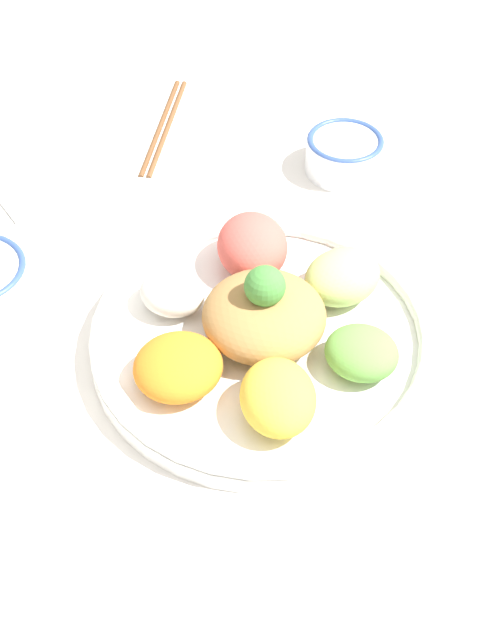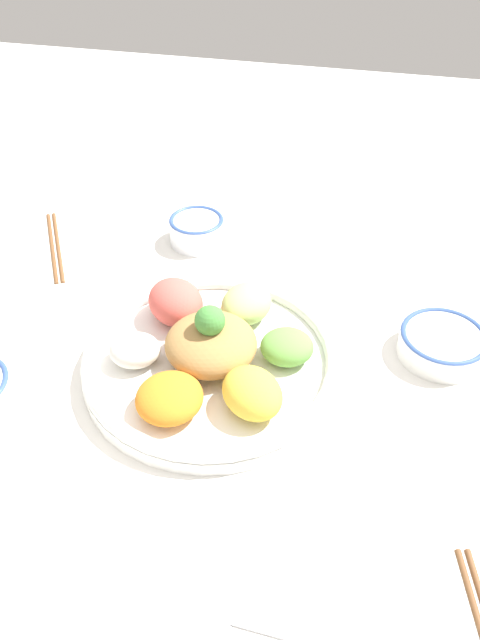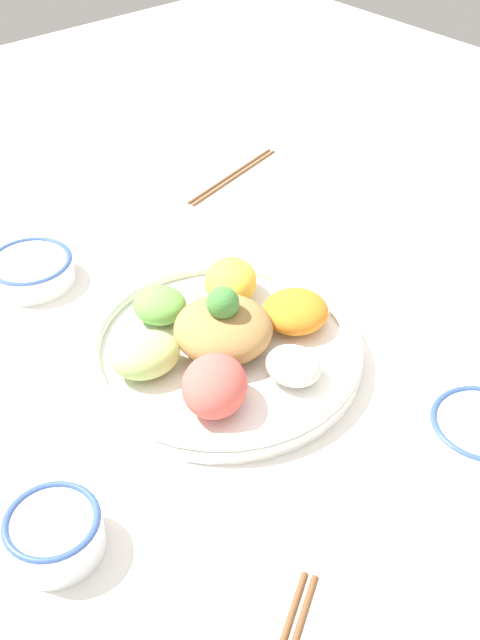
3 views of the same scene
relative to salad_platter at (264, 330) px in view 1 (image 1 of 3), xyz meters
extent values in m
plane|color=white|center=(-0.01, -0.03, -0.03)|extent=(2.40, 2.40, 0.00)
cylinder|color=white|center=(0.00, 0.00, -0.02)|extent=(0.34, 0.34, 0.02)
torus|color=white|center=(0.00, 0.00, 0.00)|extent=(0.34, 0.34, 0.02)
ellipsoid|color=#B7DB7A|center=(-0.03, -0.10, 0.02)|extent=(0.09, 0.10, 0.05)
ellipsoid|color=#E55B51|center=(0.07, -0.07, 0.02)|extent=(0.11, 0.11, 0.06)
ellipsoid|color=white|center=(0.10, 0.03, 0.01)|extent=(0.08, 0.07, 0.04)
ellipsoid|color=orange|center=(0.03, 0.10, 0.01)|extent=(0.10, 0.10, 0.04)
ellipsoid|color=yellow|center=(-0.07, 0.07, 0.02)|extent=(0.11, 0.11, 0.05)
ellipsoid|color=#6BAD4C|center=(-0.10, -0.03, 0.01)|extent=(0.09, 0.08, 0.04)
ellipsoid|color=#AD7F47|center=(0.00, 0.00, 0.02)|extent=(0.12, 0.12, 0.06)
sphere|color=#478E3D|center=(0.00, 0.00, 0.06)|extent=(0.04, 0.04, 0.04)
cylinder|color=white|center=(0.11, -0.30, -0.01)|extent=(0.09, 0.09, 0.04)
torus|color=#38569E|center=(0.11, -0.30, 0.02)|extent=(0.09, 0.09, 0.01)
cylinder|color=maroon|center=(0.11, -0.30, 0.01)|extent=(0.08, 0.08, 0.00)
cylinder|color=brown|center=(0.35, -0.22, -0.02)|extent=(0.11, 0.19, 0.01)
cylinder|color=brown|center=(0.34, -0.23, -0.02)|extent=(0.11, 0.19, 0.01)
cube|color=silver|center=(0.38, 0.01, -0.02)|extent=(0.08, 0.04, 0.01)
ellipsoid|color=silver|center=(-0.09, 0.32, -0.02)|extent=(0.05, 0.04, 0.01)
camera|label=1|loc=(-0.36, 0.48, 0.64)|focal=50.00mm
camera|label=2|loc=(-0.17, 0.58, 0.58)|focal=35.00mm
camera|label=3|loc=(0.54, -0.44, 0.61)|focal=42.00mm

